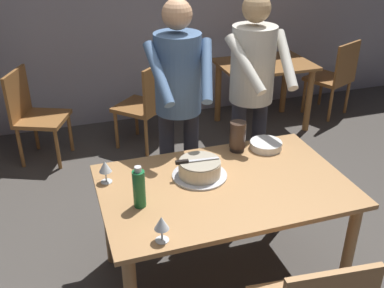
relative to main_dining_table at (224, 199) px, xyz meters
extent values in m
plane|color=#4C4742|center=(0.00, 0.00, -0.64)|extent=(14.00, 14.00, 0.00)
cube|color=#ADA8B2|center=(0.00, 2.81, 0.71)|extent=(10.00, 0.12, 2.70)
cube|color=tan|center=(0.00, 0.00, 0.09)|extent=(1.48, 0.94, 0.03)
cylinder|color=tan|center=(0.67, -0.40, -0.28)|extent=(0.07, 0.07, 0.72)
cylinder|color=tan|center=(-0.67, 0.40, -0.28)|extent=(0.07, 0.07, 0.72)
cylinder|color=tan|center=(0.67, 0.40, -0.28)|extent=(0.07, 0.07, 0.72)
cylinder|color=silver|center=(-0.11, 0.13, 0.12)|extent=(0.34, 0.34, 0.01)
cylinder|color=beige|center=(-0.11, 0.13, 0.17)|extent=(0.26, 0.26, 0.09)
cylinder|color=#A49984|center=(-0.11, 0.13, 0.22)|extent=(0.25, 0.25, 0.01)
cube|color=silver|center=(-0.09, 0.13, 0.23)|extent=(0.20, 0.04, 0.00)
cube|color=black|center=(-0.22, 0.14, 0.23)|extent=(0.08, 0.03, 0.02)
cylinder|color=white|center=(0.44, 0.33, 0.11)|extent=(0.22, 0.22, 0.01)
cylinder|color=white|center=(0.44, 0.33, 0.12)|extent=(0.22, 0.22, 0.01)
cylinder|color=white|center=(0.44, 0.33, 0.13)|extent=(0.22, 0.22, 0.01)
cylinder|color=white|center=(0.44, 0.33, 0.14)|extent=(0.22, 0.22, 0.01)
cylinder|color=white|center=(0.44, 0.33, 0.15)|extent=(0.22, 0.22, 0.01)
cylinder|color=silver|center=(-0.49, -0.39, 0.11)|extent=(0.07, 0.07, 0.00)
cylinder|color=silver|center=(-0.49, -0.39, 0.15)|extent=(0.01, 0.01, 0.07)
cone|color=silver|center=(-0.49, -0.39, 0.22)|extent=(0.08, 0.08, 0.07)
cylinder|color=silver|center=(-0.67, 0.24, 0.11)|extent=(0.07, 0.07, 0.00)
cylinder|color=silver|center=(-0.67, 0.24, 0.15)|extent=(0.01, 0.01, 0.07)
cone|color=silver|center=(-0.67, 0.24, 0.22)|extent=(0.08, 0.08, 0.07)
cylinder|color=#1E6B38|center=(-0.53, -0.06, 0.22)|extent=(0.07, 0.07, 0.22)
cylinder|color=silver|center=(-0.53, -0.06, 0.34)|extent=(0.04, 0.04, 0.03)
cylinder|color=black|center=(0.24, 0.37, 0.12)|extent=(0.10, 0.10, 0.03)
cylinder|color=#3F2D23|center=(0.24, 0.37, 0.23)|extent=(0.11, 0.11, 0.18)
cylinder|color=#2D2D38|center=(0.01, 0.68, -0.17)|extent=(0.11, 0.11, 0.95)
cylinder|color=#2D2D38|center=(-0.17, 0.70, -0.17)|extent=(0.11, 0.11, 0.95)
cylinder|color=#4C6B93|center=(-0.08, 0.69, 0.58)|extent=(0.32, 0.32, 0.55)
sphere|color=tan|center=(-0.08, 0.69, 0.98)|extent=(0.20, 0.20, 0.20)
cylinder|color=#4C6B93|center=(0.06, 0.49, 0.66)|extent=(0.20, 0.42, 0.34)
cylinder|color=#4C6B93|center=(-0.25, 0.53, 0.66)|extent=(0.11, 0.42, 0.34)
cylinder|color=#2D2D38|center=(0.58, 0.73, -0.17)|extent=(0.11, 0.11, 0.95)
cylinder|color=#2D2D38|center=(0.40, 0.72, -0.17)|extent=(0.11, 0.11, 0.95)
cylinder|color=beige|center=(0.49, 0.72, 0.58)|extent=(0.32, 0.32, 0.55)
sphere|color=tan|center=(0.49, 0.72, 0.98)|extent=(0.20, 0.20, 0.20)
cylinder|color=beige|center=(0.66, 0.55, 0.66)|extent=(0.14, 0.42, 0.34)
cylinder|color=beige|center=(0.34, 0.53, 0.66)|extent=(0.17, 0.42, 0.34)
cube|color=#9E6633|center=(1.32, 2.11, 0.08)|extent=(1.00, 0.70, 0.03)
cylinder|color=#9E6633|center=(0.89, 1.84, -0.29)|extent=(0.07, 0.07, 0.71)
cylinder|color=#9E6633|center=(1.74, 1.84, -0.29)|extent=(0.07, 0.07, 0.71)
cylinder|color=#9E6633|center=(0.89, 2.39, -0.29)|extent=(0.07, 0.07, 0.71)
cylinder|color=#9E6633|center=(1.74, 2.39, -0.29)|extent=(0.07, 0.07, 0.71)
cube|color=#9E6633|center=(2.21, 2.20, -0.21)|extent=(0.58, 0.58, 0.04)
cylinder|color=#9E6633|center=(1.97, 2.29, -0.44)|extent=(0.04, 0.04, 0.41)
cylinder|color=#9E6633|center=(2.30, 2.44, -0.44)|extent=(0.04, 0.04, 0.41)
cylinder|color=#9E6633|center=(2.12, 1.96, -0.44)|extent=(0.04, 0.04, 0.41)
cylinder|color=#9E6633|center=(2.45, 2.11, -0.44)|extent=(0.04, 0.04, 0.41)
cube|color=#9E6633|center=(2.30, 2.01, 0.03)|extent=(0.41, 0.21, 0.45)
cube|color=#9E6633|center=(-1.04, 2.07, -0.21)|extent=(0.58, 0.58, 0.04)
cylinder|color=#9E6633|center=(-0.80, 2.16, -0.44)|extent=(0.04, 0.04, 0.41)
cylinder|color=#9E6633|center=(-0.94, 1.83, -0.44)|extent=(0.04, 0.04, 0.41)
cylinder|color=#9E6633|center=(-1.13, 2.30, -0.44)|extent=(0.04, 0.04, 0.41)
cylinder|color=#9E6633|center=(-1.27, 1.97, -0.44)|extent=(0.04, 0.04, 0.41)
cube|color=#9E6633|center=(-1.22, 2.15, 0.03)|extent=(0.20, 0.42, 0.45)
cube|color=#9E6633|center=(-0.08, 2.06, -0.21)|extent=(0.62, 0.62, 0.04)
cylinder|color=#9E6633|center=(-0.34, 2.07, -0.44)|extent=(0.04, 0.04, 0.41)
cylinder|color=#9E6633|center=(-0.08, 2.32, -0.44)|extent=(0.04, 0.04, 0.41)
cylinder|color=#9E6633|center=(-0.09, 1.81, -0.44)|extent=(0.04, 0.04, 0.41)
cylinder|color=#9E6633|center=(0.17, 2.06, -0.44)|extent=(0.04, 0.04, 0.41)
cube|color=#9E6633|center=(0.06, 1.92, 0.03)|extent=(0.34, 0.33, 0.45)
camera|label=1|loc=(-0.89, -2.11, 1.57)|focal=42.05mm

